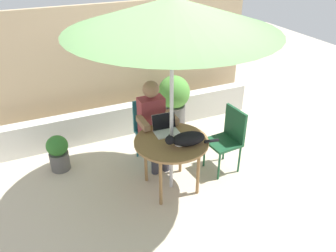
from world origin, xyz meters
TOP-DOWN VIEW (x-y plane):
  - ground_plane at (0.00, 0.00)m, footprint 14.00×14.00m
  - fence_back at (0.00, 2.15)m, footprint 4.69×0.08m
  - planter_wall_low at (0.00, 1.56)m, footprint 4.22×0.20m
  - patio_table at (0.00, 0.00)m, footprint 0.91×0.91m
  - patio_umbrella at (0.00, 0.00)m, footprint 2.22×2.22m
  - chair_occupied at (0.00, 0.74)m, footprint 0.40×0.40m
  - chair_empty at (0.88, 0.08)m, footprint 0.43×0.43m
  - person_seated at (0.00, 0.58)m, footprint 0.48×0.48m
  - laptop at (0.02, 0.24)m, footprint 0.31×0.26m
  - cat at (0.12, -0.16)m, footprint 0.65×0.24m
  - potted_plant_near_fence at (-1.25, 0.98)m, footprint 0.29×0.29m
  - potted_plant_by_chair at (0.74, 1.51)m, footprint 0.52×0.52m

SIDE VIEW (x-z plane):
  - ground_plane at x=0.00m, z-range 0.00..0.00m
  - planter_wall_low at x=0.00m, z-range 0.00..0.49m
  - potted_plant_near_fence at x=-1.25m, z-range 0.01..0.53m
  - potted_plant_by_chair at x=0.74m, z-range 0.05..0.92m
  - chair_occupied at x=0.00m, z-range 0.08..0.97m
  - chair_empty at x=0.88m, z-range 0.08..0.97m
  - patio_table at x=0.00m, z-range 0.29..0.99m
  - person_seated at x=0.00m, z-range 0.08..1.31m
  - laptop at x=0.02m, z-range 0.66..0.88m
  - cat at x=0.12m, z-range 0.70..0.88m
  - fence_back at x=0.00m, z-range 0.00..1.96m
  - patio_umbrella at x=0.00m, z-range 1.01..3.36m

